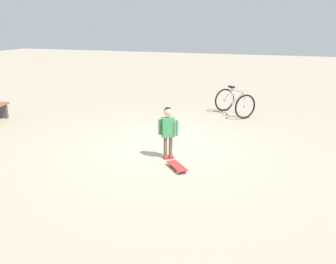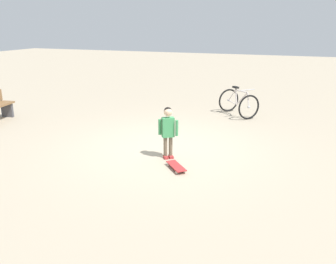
% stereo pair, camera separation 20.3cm
% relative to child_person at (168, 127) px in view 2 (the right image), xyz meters
% --- Properties ---
extents(ground_plane, '(50.00, 50.00, 0.00)m').
position_rel_child_person_xyz_m(ground_plane, '(-0.58, -0.27, -0.66)').
color(ground_plane, tan).
extents(child_person, '(0.27, 0.41, 1.06)m').
position_rel_child_person_xyz_m(child_person, '(0.00, 0.00, 0.00)').
color(child_person, brown).
rests_on(child_person, ground).
extents(skateboard, '(0.55, 0.52, 0.07)m').
position_rel_child_person_xyz_m(skateboard, '(0.51, 0.35, -0.60)').
color(skateboard, '#B22D2D').
rests_on(skateboard, ground).
extents(bicycle_near, '(1.26, 1.26, 0.85)m').
position_rel_child_person_xyz_m(bicycle_near, '(-3.99, 0.73, -0.28)').
color(bicycle_near, black).
rests_on(bicycle_near, ground).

